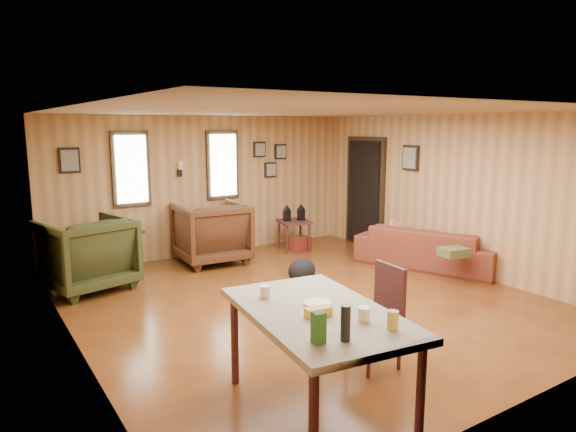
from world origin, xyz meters
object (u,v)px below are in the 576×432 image
recliner_brown (211,230)px  recliner_green (86,250)px  sofa (428,240)px  end_table (120,243)px  dining_table (318,320)px  side_table (294,219)px

recliner_brown → recliner_green: size_ratio=0.99×
sofa → end_table: (-4.14, 2.57, -0.02)m
recliner_brown → end_table: recliner_brown is taller
sofa → end_table: bearing=36.1°
end_table → dining_table: 5.05m
recliner_brown → recliner_green: bearing=14.0°
end_table → dining_table: (0.15, -5.04, 0.35)m
side_table → recliner_brown: bearing=179.0°
recliner_green → end_table: (0.67, 0.82, -0.14)m
recliner_brown → end_table: size_ratio=1.48×
side_table → dining_table: bearing=-121.7°
dining_table → recliner_green: bearing=108.3°
recliner_brown → side_table: recliner_brown is taller
recliner_green → end_table: recliner_green is taller
sofa → end_table: 4.87m
recliner_green → side_table: size_ratio=1.31×
recliner_green → dining_table: (0.81, -4.22, 0.22)m
dining_table → sofa: bearing=39.1°
sofa → recliner_green: (-4.80, 1.75, 0.12)m
side_table → dining_table: (-2.82, -4.56, 0.20)m
end_table → side_table: side_table is taller
recliner_green → end_table: 1.06m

